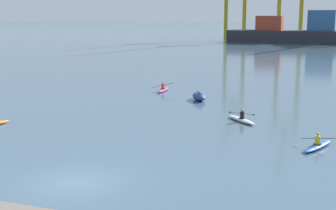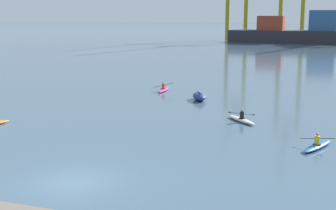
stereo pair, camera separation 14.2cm
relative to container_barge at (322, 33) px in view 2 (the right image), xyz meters
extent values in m
plane|color=#425B70|center=(-6.10, -115.68, -2.75)|extent=(800.00, 800.00, 0.00)
cube|color=#28282D|center=(0.10, 0.00, -1.05)|extent=(49.02, 8.53, 3.40)
cube|color=#993823|center=(-13.38, 0.00, 2.59)|extent=(6.86, 5.97, 3.88)
cube|color=#2D5684|center=(0.10, 0.00, 3.33)|extent=(6.86, 5.97, 5.35)
cylinder|color=olive|center=(-28.12, 11.01, 8.66)|extent=(1.20, 1.20, 22.81)
cylinder|color=olive|center=(-22.49, 11.01, 8.66)|extent=(1.20, 1.20, 22.81)
ellipsoid|color=navy|center=(-6.70, -92.67, -2.40)|extent=(2.18, 2.81, 0.70)
cube|color=navy|center=(-6.70, -92.67, -2.02)|extent=(0.96, 1.75, 0.06)
ellipsoid|color=silver|center=(-1.34, -100.11, -2.62)|extent=(2.77, 2.88, 0.26)
torus|color=black|center=(-1.27, -100.18, -2.48)|extent=(0.69, 0.69, 0.05)
cylinder|color=black|center=(-1.27, -100.18, -2.24)|extent=(0.30, 0.30, 0.50)
sphere|color=tan|center=(-1.27, -100.18, -1.89)|extent=(0.19, 0.19, 0.19)
cylinder|color=black|center=(-1.30, -100.14, -2.14)|extent=(1.53, 1.45, 0.39)
ellipsoid|color=black|center=(-2.05, -100.85, -1.96)|extent=(0.17, 0.16, 0.14)
ellipsoid|color=black|center=(-0.55, -99.43, -2.32)|extent=(0.17, 0.16, 0.14)
ellipsoid|color=#2856B2|center=(4.31, -105.63, -2.62)|extent=(1.79, 3.39, 0.26)
torus|color=black|center=(4.27, -105.73, -2.48)|extent=(0.63, 0.63, 0.05)
cylinder|color=gold|center=(4.27, -105.73, -2.24)|extent=(0.30, 0.30, 0.50)
sphere|color=tan|center=(4.27, -105.73, -1.89)|extent=(0.19, 0.19, 0.19)
cylinder|color=black|center=(4.29, -105.68, -2.14)|extent=(1.95, 0.78, 0.39)
ellipsoid|color=yellow|center=(3.33, -105.30, -2.32)|extent=(0.20, 0.11, 0.14)
ellipsoid|color=yellow|center=(5.25, -106.05, -1.96)|extent=(0.20, 0.11, 0.14)
ellipsoid|color=#C13384|center=(-11.65, -88.77, -2.62)|extent=(0.90, 3.44, 0.26)
torus|color=black|center=(-11.64, -88.87, -2.48)|extent=(0.53, 0.53, 0.05)
cylinder|color=#DB471E|center=(-11.64, -88.87, -2.24)|extent=(0.30, 0.30, 0.50)
sphere|color=tan|center=(-11.64, -88.87, -1.89)|extent=(0.19, 0.19, 0.19)
cylinder|color=black|center=(-11.65, -88.82, -2.14)|extent=(2.03, 0.21, 0.57)
ellipsoid|color=yellow|center=(-12.66, -88.91, -2.41)|extent=(0.20, 0.06, 0.15)
ellipsoid|color=yellow|center=(-10.63, -88.73, -1.87)|extent=(0.20, 0.06, 0.15)
camera|label=1|loc=(5.17, -134.25, 5.02)|focal=51.24mm
camera|label=2|loc=(5.31, -134.21, 5.02)|focal=51.24mm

